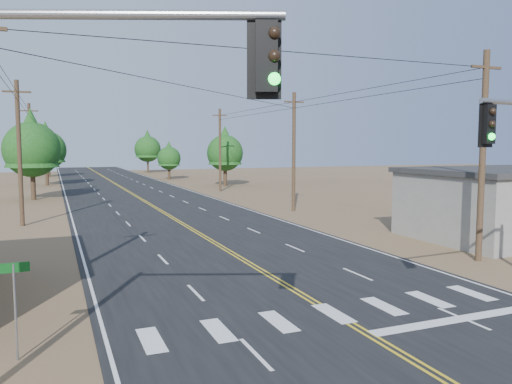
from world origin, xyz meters
TOP-DOWN VIEW (x-y plane):
  - road at (0.00, 30.00)m, footprint 15.00×200.00m
  - utility_pole_left_mid at (-10.50, 32.00)m, footprint 1.80×0.30m
  - utility_pole_left_far at (-10.50, 52.00)m, footprint 1.80×0.30m
  - utility_pole_right_near at (10.50, 12.00)m, footprint 1.80×0.30m
  - utility_pole_right_mid at (10.50, 32.00)m, footprint 1.80×0.30m
  - utility_pole_right_far at (10.50, 52.00)m, footprint 1.80×0.30m
  - signal_mast_left at (-9.12, 3.84)m, footprint 6.54×2.77m
  - street_sign at (-9.45, 8.00)m, footprint 0.77×0.06m
  - tree_left_near at (-10.33, 49.95)m, footprint 5.62×5.62m
  - tree_left_mid at (-9.17, 69.66)m, footprint 5.39×5.39m
  - tree_left_far at (-9.00, 90.59)m, footprint 4.97×4.97m
  - tree_right_near at (13.65, 59.44)m, footprint 4.97×4.97m
  - tree_right_mid at (9.44, 75.82)m, footprint 3.81×3.81m
  - tree_right_far at (9.82, 97.73)m, footprint 5.32×5.32m

SIDE VIEW (x-z plane):
  - road at x=0.00m, z-range 0.00..0.02m
  - street_sign at x=-9.45m, z-range 0.44..3.02m
  - tree_right_mid at x=9.44m, z-range 0.71..7.06m
  - tree_right_near at x=13.65m, z-range 0.92..9.20m
  - tree_left_far at x=-9.00m, z-range 0.92..9.21m
  - utility_pole_left_mid at x=-10.50m, z-range 0.12..10.12m
  - utility_pole_left_far at x=-10.50m, z-range 0.12..10.12m
  - utility_pole_right_near at x=10.50m, z-range 0.12..10.12m
  - utility_pole_right_mid at x=10.50m, z-range 0.12..10.12m
  - utility_pole_right_far at x=10.50m, z-range 0.12..10.12m
  - tree_right_far at x=9.82m, z-range 0.99..9.86m
  - signal_mast_left at x=-9.12m, z-range 1.44..9.44m
  - tree_left_mid at x=-9.17m, z-range 1.00..9.99m
  - tree_left_near at x=-10.33m, z-range 1.05..10.42m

